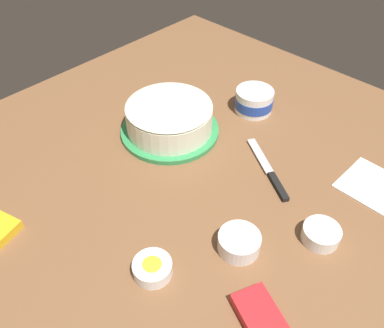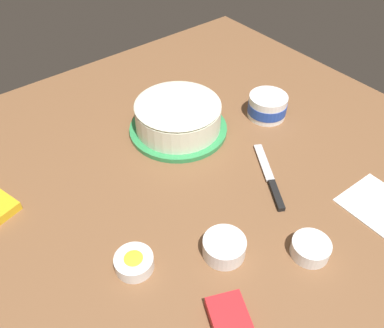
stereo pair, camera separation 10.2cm
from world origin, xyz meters
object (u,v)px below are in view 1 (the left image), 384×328
frosted_cake (169,119)px  candy_box_lower (263,322)px  spreading_knife (271,173)px  sprinkle_bowl_pink (321,234)px  frosting_tub (254,100)px  sprinkle_bowl_yellow (152,268)px  paper_napkin (374,185)px  sprinkle_bowl_rainbow (239,242)px

frosted_cake → candy_box_lower: (0.54, -0.28, -0.04)m
spreading_knife → sprinkle_bowl_pink: sprinkle_bowl_pink is taller
frosting_tub → spreading_knife: (0.21, -0.20, -0.03)m
frosting_tub → frosted_cake: bearing=-112.9°
frosting_tub → candy_box_lower: frosting_tub is taller
frosting_tub → sprinkle_bowl_yellow: bearing=-71.6°
frosted_cake → candy_box_lower: frosted_cake is taller
paper_napkin → frosted_cake: bearing=-158.9°
sprinkle_bowl_pink → sprinkle_bowl_yellow: size_ratio=1.02×
sprinkle_bowl_pink → paper_napkin: sprinkle_bowl_pink is taller
sprinkle_bowl_yellow → paper_napkin: sprinkle_bowl_yellow is taller
sprinkle_bowl_rainbow → candy_box_lower: 0.17m
sprinkle_bowl_rainbow → paper_napkin: size_ratio=0.62×
frosted_cake → sprinkle_bowl_yellow: 0.47m
spreading_knife → paper_napkin: size_ratio=1.41×
frosting_tub → candy_box_lower: size_ratio=0.87×
sprinkle_bowl_yellow → frosting_tub: bearing=108.4°
sprinkle_bowl_pink → paper_napkin: 0.24m
sprinkle_bowl_pink → sprinkle_bowl_yellow: bearing=-123.2°
spreading_knife → paper_napkin: bearing=34.7°
sprinkle_bowl_pink → frosted_cake: bearing=176.3°
sprinkle_bowl_pink → candy_box_lower: bearing=-84.2°
spreading_knife → sprinkle_bowl_pink: 0.22m
sprinkle_bowl_rainbow → candy_box_lower: bearing=-36.1°
sprinkle_bowl_pink → sprinkle_bowl_rainbow: size_ratio=0.90×
sprinkle_bowl_pink → candy_box_lower: size_ratio=0.62×
frosting_tub → paper_napkin: frosting_tub is taller
candy_box_lower → sprinkle_bowl_yellow: bearing=-140.6°
frosted_cake → sprinkle_bowl_rainbow: (0.40, -0.18, -0.03)m
sprinkle_bowl_pink → sprinkle_bowl_yellow: same height
sprinkle_bowl_pink → frosting_tub: bearing=144.6°
spreading_knife → paper_napkin: (0.21, 0.15, -0.00)m
frosting_tub → candy_box_lower: 0.69m
sprinkle_bowl_rainbow → sprinkle_bowl_yellow: (-0.09, -0.17, -0.01)m
sprinkle_bowl_rainbow → sprinkle_bowl_yellow: 0.19m
candy_box_lower → paper_napkin: (-0.01, 0.48, -0.01)m
sprinkle_bowl_rainbow → paper_napkin: 0.40m
frosted_cake → paper_napkin: bearing=21.1°
candy_box_lower → spreading_knife: bearing=146.7°
frosting_tub → sprinkle_bowl_yellow: size_ratio=1.42×
sprinkle_bowl_rainbow → sprinkle_bowl_yellow: sprinkle_bowl_rainbow is taller
spreading_knife → sprinkle_bowl_pink: bearing=-24.5°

